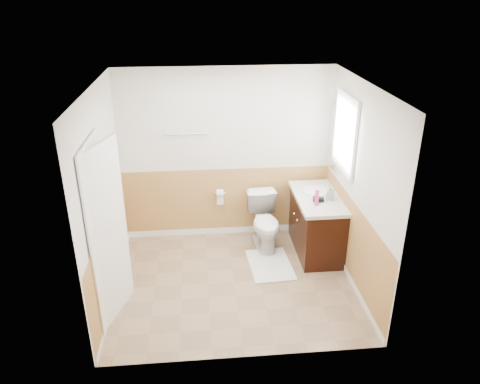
{
  "coord_description": "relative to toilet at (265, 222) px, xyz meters",
  "views": [
    {
      "loc": [
        -0.38,
        -4.88,
        3.49
      ],
      "look_at": [
        0.1,
        0.25,
        1.15
      ],
      "focal_mm": 34.55,
      "sensor_mm": 36.0,
      "label": 1
    }
  ],
  "objects": [
    {
      "name": "tp_sheet",
      "position": [
        -0.62,
        0.37,
        0.21
      ],
      "size": [
        0.1,
        0.01,
        0.16
      ],
      "primitive_type": "cube",
      "color": "white",
      "rests_on": "tp_roll"
    },
    {
      "name": "wall_back",
      "position": [
        -0.52,
        0.44,
        0.87
      ],
      "size": [
        3.0,
        0.0,
        3.0
      ],
      "primitive_type": "plane",
      "rotation": [
        1.57,
        0.0,
        0.0
      ],
      "color": "silver",
      "rests_on": "floor"
    },
    {
      "name": "lotion_bottle",
      "position": [
        0.6,
        -0.46,
        0.58
      ],
      "size": [
        0.05,
        0.05,
        0.22
      ],
      "primitive_type": "cylinder",
      "color": "#D2367D",
      "rests_on": "countertop"
    },
    {
      "name": "countertop",
      "position": [
        0.69,
        -0.19,
        0.44
      ],
      "size": [
        0.6,
        1.15,
        0.05
      ],
      "primitive_type": "cube",
      "color": "beige",
      "rests_on": "vanity_cabinet"
    },
    {
      "name": "tp_roll",
      "position": [
        -0.62,
        0.37,
        0.32
      ],
      "size": [
        0.1,
        0.11,
        0.11
      ],
      "primitive_type": "cylinder",
      "rotation": [
        0.0,
        1.57,
        0.0
      ],
      "color": "white",
      "rests_on": "tp_holder_bar"
    },
    {
      "name": "wainscot_back",
      "position": [
        -0.52,
        0.43,
        0.12
      ],
      "size": [
        3.0,
        0.0,
        3.0
      ],
      "primitive_type": "plane",
      "rotation": [
        1.57,
        0.0,
        0.0
      ],
      "color": "tan",
      "rests_on": "floor"
    },
    {
      "name": "wainscot_left",
      "position": [
        -2.01,
        -0.86,
        0.12
      ],
      "size": [
        0.0,
        2.6,
        2.6
      ],
      "primitive_type": "plane",
      "rotation": [
        1.57,
        0.0,
        1.57
      ],
      "color": "tan",
      "rests_on": "floor"
    },
    {
      "name": "hair_dryer_body",
      "position": [
        0.65,
        -0.36,
        0.5
      ],
      "size": [
        0.14,
        0.07,
        0.07
      ],
      "primitive_type": "cylinder",
      "rotation": [
        0.0,
        1.57,
        0.0
      ],
      "color": "black",
      "rests_on": "countertop"
    },
    {
      "name": "wall_left",
      "position": [
        -2.02,
        -0.86,
        0.87
      ],
      "size": [
        0.0,
        3.0,
        3.0
      ],
      "primitive_type": "plane",
      "rotation": [
        1.57,
        0.0,
        1.57
      ],
      "color": "silver",
      "rests_on": "floor"
    },
    {
      "name": "faucet",
      "position": [
        0.88,
        -0.04,
        0.54
      ],
      "size": [
        0.02,
        0.02,
        0.14
      ],
      "primitive_type": "cylinder",
      "color": "silver",
      "rests_on": "countertop"
    },
    {
      "name": "floor",
      "position": [
        -0.52,
        -0.86,
        -0.38
      ],
      "size": [
        3.0,
        3.0,
        0.0
      ],
      "primitive_type": "plane",
      "color": "#8C7051",
      "rests_on": "ground"
    },
    {
      "name": "window_glass",
      "position": [
        0.97,
        -0.27,
        1.37
      ],
      "size": [
        0.01,
        0.7,
        0.9
      ],
      "primitive_type": "cube",
      "color": "white",
      "rests_on": "wall_right"
    },
    {
      "name": "towel_bar",
      "position": [
        -1.07,
        0.39,
        1.22
      ],
      "size": [
        0.62,
        0.02,
        0.02
      ],
      "primitive_type": "cylinder",
      "rotation": [
        0.0,
        1.57,
        0.0
      ],
      "color": "silver",
      "rests_on": "wall_back"
    },
    {
      "name": "vanity_knob_left",
      "position": [
        0.4,
        -0.29,
        0.17
      ],
      "size": [
        0.03,
        0.03,
        0.03
      ],
      "primitive_type": "sphere",
      "color": "#B9B8BF",
      "rests_on": "vanity_cabinet"
    },
    {
      "name": "tp_holder_bar",
      "position": [
        -0.62,
        0.37,
        0.32
      ],
      "size": [
        0.14,
        0.02,
        0.02
      ],
      "primitive_type": "cylinder",
      "rotation": [
        0.0,
        1.57,
        0.0
      ],
      "color": "silver",
      "rests_on": "wall_back"
    },
    {
      "name": "hair_dryer_handle",
      "position": [
        0.62,
        -0.25,
        0.47
      ],
      "size": [
        0.03,
        0.03,
        0.07
      ],
      "primitive_type": "cylinder",
      "color": "black",
      "rests_on": "countertop"
    },
    {
      "name": "wainscot_front",
      "position": [
        -0.52,
        -2.14,
        0.12
      ],
      "size": [
        3.0,
        0.0,
        3.0
      ],
      "primitive_type": "plane",
      "rotation": [
        -1.57,
        0.0,
        0.0
      ],
      "color": "tan",
      "rests_on": "floor"
    },
    {
      "name": "door",
      "position": [
        -1.92,
        -1.31,
        0.64
      ],
      "size": [
        0.29,
        0.78,
        2.04
      ],
      "primitive_type": "cube",
      "rotation": [
        0.0,
        0.0,
        -0.31
      ],
      "color": "white",
      "rests_on": "wall_left"
    },
    {
      "name": "vanity_knob_right",
      "position": [
        0.4,
        -0.09,
        0.17
      ],
      "size": [
        0.03,
        0.03,
        0.03
      ],
      "primitive_type": "sphere",
      "color": "white",
      "rests_on": "vanity_cabinet"
    },
    {
      "name": "wainscot_right",
      "position": [
        0.97,
        -0.86,
        0.12
      ],
      "size": [
        0.0,
        2.6,
        2.6
      ],
      "primitive_type": "plane",
      "rotation": [
        1.57,
        0.0,
        -1.57
      ],
      "color": "tan",
      "rests_on": "floor"
    },
    {
      "name": "door_knob",
      "position": [
        -1.86,
        -0.98,
        0.57
      ],
      "size": [
        0.06,
        0.06,
        0.06
      ],
      "primitive_type": "sphere",
      "color": "silver",
      "rests_on": "door"
    },
    {
      "name": "wall_front",
      "position": [
        -0.52,
        -2.16,
        0.87
      ],
      "size": [
        3.0,
        0.0,
        3.0
      ],
      "primitive_type": "plane",
      "rotation": [
        -1.57,
        0.0,
        0.0
      ],
      "color": "silver",
      "rests_on": "floor"
    },
    {
      "name": "ceiling",
      "position": [
        -0.52,
        -0.86,
        2.12
      ],
      "size": [
        3.0,
        3.0,
        0.0
      ],
      "primitive_type": "plane",
      "rotation": [
        3.14,
        0.0,
        0.0
      ],
      "color": "white",
      "rests_on": "floor"
    },
    {
      "name": "toilet",
      "position": [
        0.0,
        0.0,
        0.0
      ],
      "size": [
        0.47,
        0.78,
        0.77
      ],
      "primitive_type": "imported",
      "rotation": [
        0.0,
        0.0,
        0.06
      ],
      "color": "white",
      "rests_on": "floor"
    },
    {
      "name": "bath_mat",
      "position": [
        0.0,
        -0.52,
        -0.37
      ],
      "size": [
        0.6,
        0.83,
        0.02
      ],
      "primitive_type": "cube",
      "rotation": [
        0.0,
        0.0,
        0.06
      ],
      "color": "white",
      "rests_on": "floor"
    },
    {
      "name": "wall_right",
      "position": [
        0.98,
        -0.86,
        0.87
      ],
      "size": [
        0.0,
        3.0,
        3.0
      ],
      "primitive_type": "plane",
      "rotation": [
        1.57,
        0.0,
        -1.57
      ],
      "color": "silver",
      "rests_on": "floor"
    },
    {
      "name": "soap_dispenser",
      "position": [
        0.82,
        -0.3,
        0.56
      ],
      "size": [
        0.11,
        0.11,
        0.19
      ],
      "primitive_type": "imported",
      "rotation": [
        0.0,
        0.0,
        -0.4
      ],
      "color": "gray",
      "rests_on": "countertop"
    },
    {
      "name": "door_frame",
      "position": [
        -1.99,
        -1.31,
        0.65
      ],
      "size": [
        0.02,
        0.92,
        2.1
      ],
      "primitive_type": "cube",
      "color": "white",
      "rests_on": "wall_left"
    },
    {
      "name": "vanity_cabinet",
      "position": [
        0.7,
        -0.19,
        0.02
      ],
      "size": [
        0.55,
        1.1,
        0.8
      ],
      "primitive_type": "cube",
      "color": "black",
      "rests_on": "floor"
    },
    {
      "name": "sink_basin",
      "position": [
        0.7,
        -0.04,
        0.48
      ],
      "size": [
        0.36,
        0.36,
        0.02
      ],
      "primitive_type": "cylinder",
      "color": "white",
      "rests_on": "countertop"
    },
    {
      "name": "mirror_panel",
      "position": [
        0.96,
        0.24,
        1.17
      ],
      "size": [
        0.02,
        0.35,
        0.9
      ],
      "primitive_type": "cube",
      "color": "silver",
      "rests_on": "wall_right"
    },
    {
      "name": "window_frame",
      "position": [
        0.95,
        -0.27,
        1.37
      ],
      "size": [
        0.04,
        0.8,
        1.0
      ],
      "primitive_type": "cube",
      "color": "white",
      "rests_on": "wall_right"
    }
  ]
}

